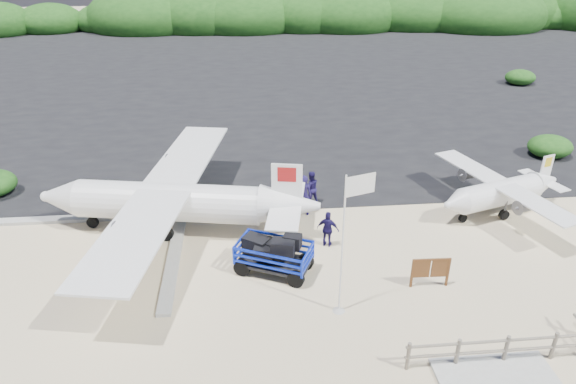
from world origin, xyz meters
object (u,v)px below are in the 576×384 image
crew_b (311,188)px  flagpole (339,311)px  signboard (428,286)px  crew_a (304,195)px  baggage_cart (274,272)px  aircraft_small (178,66)px  aircraft_large (450,79)px  crew_c (328,229)px

crew_b → flagpole: bearing=78.5°
signboard → crew_a: size_ratio=0.77×
baggage_cart → aircraft_small: (-6.86, 34.03, 0.00)m
crew_a → aircraft_small: size_ratio=0.30×
baggage_cart → aircraft_small: 34.71m
signboard → aircraft_large: (11.81, 28.42, 0.00)m
flagpole → crew_b: 7.86m
signboard → crew_b: 7.65m
crew_a → crew_b: crew_a is taller
baggage_cart → flagpole: (2.05, -2.47, 0.00)m
baggage_cart → crew_b: (2.11, 5.34, 0.83)m
crew_a → aircraft_large: size_ratio=0.14×
crew_a → aircraft_large: bearing=-108.2°
crew_a → crew_c: bearing=120.0°
crew_a → crew_c: (0.66, -2.76, -0.19)m
aircraft_small → crew_a: bearing=88.7°
crew_b → aircraft_large: aircraft_large is taller
baggage_cart → crew_a: bearing=94.1°
aircraft_large → crew_b: bearing=65.6°
baggage_cart → signboard: baggage_cart is taller
crew_c → aircraft_large: size_ratio=0.11×
signboard → crew_c: bearing=138.8°
signboard → crew_b: crew_b is taller
flagpole → aircraft_large: flagpole is taller
flagpole → crew_a: (-0.38, 6.85, 0.97)m
aircraft_small → signboard: bearing=92.0°
baggage_cart → signboard: size_ratio=1.99×
crew_c → aircraft_small: crew_c is taller
flagpole → baggage_cart: bearing=129.6°
signboard → flagpole: bearing=-161.6°
baggage_cart → aircraft_small: size_ratio=0.45×
aircraft_large → baggage_cart: bearing=68.0°
aircraft_large → crew_a: bearing=66.0°
flagpole → crew_b: (0.06, 7.81, 0.83)m
signboard → crew_a: crew_a is taller
aircraft_small → flagpole: bearing=86.4°
baggage_cart → crew_c: 2.94m
baggage_cart → aircraft_large: (17.38, 26.99, 0.00)m
baggage_cart → signboard: bearing=10.6°
flagpole → signboard: 3.68m
baggage_cart → crew_b: bearing=93.4°
baggage_cart → crew_c: size_ratio=1.90×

